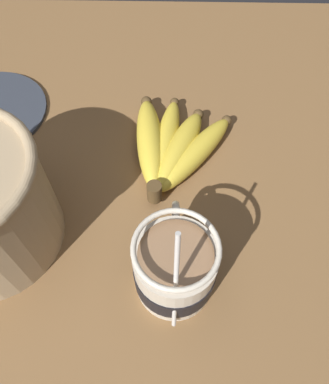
# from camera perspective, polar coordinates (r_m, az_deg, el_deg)

# --- Properties ---
(table) EXTENTS (1.10, 1.10, 0.04)m
(table) POSITION_cam_1_polar(r_m,az_deg,el_deg) (0.51, 4.79, -8.94)
(table) COLOR brown
(table) RESTS_ON ground
(coffee_mug) EXTENTS (0.14, 0.09, 0.17)m
(coffee_mug) POSITION_cam_1_polar(r_m,az_deg,el_deg) (0.42, 1.58, -11.54)
(coffee_mug) COLOR beige
(coffee_mug) RESTS_ON table
(banana_bunch) EXTENTS (0.19, 0.16, 0.04)m
(banana_bunch) POSITION_cam_1_polar(r_m,az_deg,el_deg) (0.55, 1.03, 6.96)
(banana_bunch) COLOR #4C381E
(banana_bunch) RESTS_ON table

